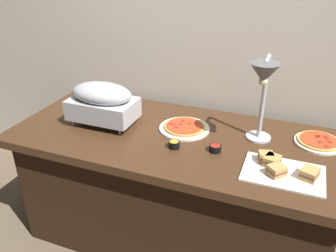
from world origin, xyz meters
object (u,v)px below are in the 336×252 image
object	(u,v)px
pizza_plate_center	(319,142)
sauce_cup_near	(215,148)
pizza_plate_front	(184,128)
sandwich_platter	(283,170)
sauce_cup_far	(174,144)
heat_lamp	(263,82)
chafing_dish	(102,101)

from	to	relation	value
pizza_plate_center	sauce_cup_near	bearing A→B (deg)	-150.74
pizza_plate_front	sandwich_platter	size ratio (longest dim) A/B	0.79
sandwich_platter	sauce_cup_far	size ratio (longest dim) A/B	6.21
sandwich_platter	sauce_cup_far	xyz separation A→B (m)	(-0.56, 0.03, 0.00)
heat_lamp	sauce_cup_far	world-z (taller)	heat_lamp
sauce_cup_far	chafing_dish	bearing A→B (deg)	166.92
pizza_plate_front	sauce_cup_near	xyz separation A→B (m)	(0.23, -0.18, 0.01)
pizza_plate_center	sauce_cup_near	xyz separation A→B (m)	(-0.51, -0.28, 0.01)
heat_lamp	sauce_cup_near	world-z (taller)	heat_lamp
pizza_plate_center	sandwich_platter	size ratio (longest dim) A/B	0.68
chafing_dish	sauce_cup_far	bearing A→B (deg)	-13.08
heat_lamp	pizza_plate_front	world-z (taller)	heat_lamp
sauce_cup_near	pizza_plate_center	bearing A→B (deg)	29.26
sauce_cup_near	sauce_cup_far	xyz separation A→B (m)	(-0.21, -0.04, 0.00)
heat_lamp	pizza_plate_center	xyz separation A→B (m)	(0.32, 0.17, -0.36)
heat_lamp	pizza_plate_front	bearing A→B (deg)	171.75
heat_lamp	pizza_plate_center	size ratio (longest dim) A/B	1.90
pizza_plate_front	sandwich_platter	xyz separation A→B (m)	(0.58, -0.25, 0.01)
sandwich_platter	sauce_cup_far	bearing A→B (deg)	176.55
chafing_dish	pizza_plate_front	world-z (taller)	chafing_dish
pizza_plate_front	pizza_plate_center	bearing A→B (deg)	8.33
chafing_dish	sauce_cup_near	xyz separation A→B (m)	(0.71, -0.07, -0.13)
heat_lamp	sauce_cup_near	distance (m)	0.42
chafing_dish	sandwich_platter	bearing A→B (deg)	-8.04
pizza_plate_front	pizza_plate_center	distance (m)	0.75
pizza_plate_front	sauce_cup_near	distance (m)	0.29
pizza_plate_center	heat_lamp	bearing A→B (deg)	-151.89
pizza_plate_front	pizza_plate_center	world-z (taller)	same
chafing_dish	heat_lamp	distance (m)	0.93
sauce_cup_near	sauce_cup_far	bearing A→B (deg)	-168.38
chafing_dish	pizza_plate_center	xyz separation A→B (m)	(1.22, 0.21, -0.13)
chafing_dish	sauce_cup_near	size ratio (longest dim) A/B	6.17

